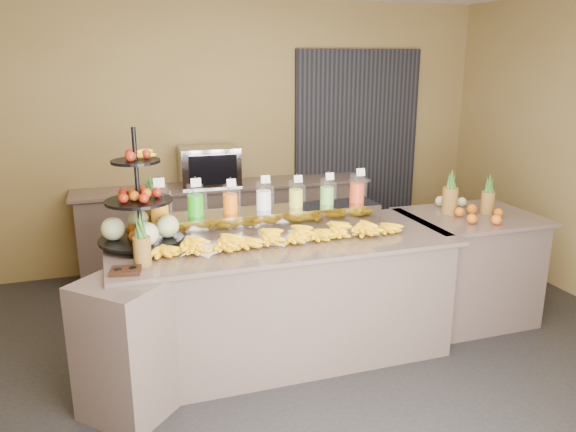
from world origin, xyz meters
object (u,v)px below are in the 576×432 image
pitcher_tray (264,219)px  condiment_caddy (125,271)px  right_fruit_pile (473,208)px  banana_heap (280,234)px  fruit_stand (145,216)px  oven_warmer (209,166)px

pitcher_tray → condiment_caddy: pitcher_tray is taller
condiment_caddy → right_fruit_pile: 2.84m
pitcher_tray → banana_heap: bearing=-87.0°
condiment_caddy → right_fruit_pile: right_fruit_pile is taller
pitcher_tray → condiment_caddy: bearing=-149.5°
fruit_stand → right_fruit_pile: (2.63, -0.11, -0.14)m
condiment_caddy → right_fruit_pile: (2.81, 0.41, 0.06)m
banana_heap → fruit_stand: 0.95m
right_fruit_pile → oven_warmer: (-1.85, 1.89, 0.13)m
pitcher_tray → banana_heap: 0.36m
fruit_stand → right_fruit_pile: size_ratio=1.94×
banana_heap → fruit_stand: size_ratio=2.22×
banana_heap → condiment_caddy: size_ratio=10.14×
fruit_stand → oven_warmer: size_ratio=1.39×
pitcher_tray → condiment_caddy: 1.24m
right_fruit_pile → fruit_stand: bearing=177.7°
condiment_caddy → oven_warmer: bearing=67.4°
fruit_stand → right_fruit_pile: fruit_stand is taller
banana_heap → right_fruit_pile: (1.72, 0.14, 0.01)m
banana_heap → pitcher_tray: bearing=93.0°
fruit_stand → right_fruit_pile: 2.64m
right_fruit_pile → oven_warmer: 2.65m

